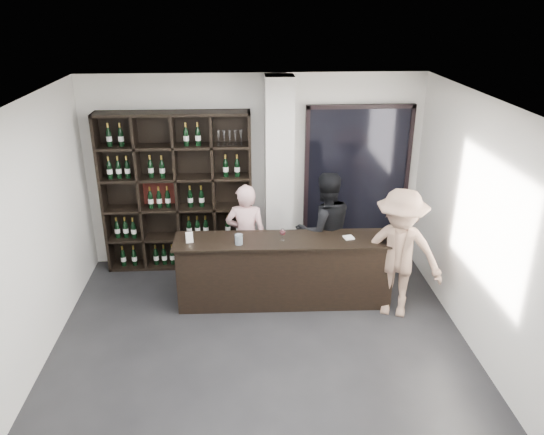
{
  "coord_description": "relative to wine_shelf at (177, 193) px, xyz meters",
  "views": [
    {
      "loc": [
        -0.18,
        -4.86,
        3.9
      ],
      "look_at": [
        0.17,
        1.1,
        1.39
      ],
      "focal_mm": 35.0,
      "sensor_mm": 36.0,
      "label": 1
    }
  ],
  "objects": [
    {
      "name": "spit_cup",
      "position": [
        0.9,
        -1.29,
        -0.18
      ],
      "size": [
        0.1,
        0.1,
        0.13
      ],
      "primitive_type": "cylinder",
      "rotation": [
        0.0,
        0.0,
        0.04
      ],
      "color": "#AEC3D6",
      "rests_on": "tasting_counter"
    },
    {
      "name": "structural_column",
      "position": [
        1.5,
        -0.1,
        0.25
      ],
      "size": [
        0.4,
        0.4,
        2.9
      ],
      "primitive_type": "cube",
      "color": "silver",
      "rests_on": "floor"
    },
    {
      "name": "wine_shelf",
      "position": [
        0.0,
        0.0,
        0.0
      ],
      "size": [
        2.2,
        0.35,
        2.4
      ],
      "primitive_type": null,
      "color": "black",
      "rests_on": "floor"
    },
    {
      "name": "wine_glass",
      "position": [
        1.47,
        -1.21,
        -0.16
      ],
      "size": [
        0.09,
        0.09,
        0.18
      ],
      "primitive_type": null,
      "rotation": [
        0.0,
        0.0,
        0.24
      ],
      "color": "white",
      "rests_on": "tasting_counter"
    },
    {
      "name": "napkin_stack",
      "position": [
        2.34,
        -1.19,
        -0.24
      ],
      "size": [
        0.14,
        0.14,
        0.02
      ],
      "primitive_type": "cube",
      "rotation": [
        0.0,
        0.0,
        0.22
      ],
      "color": "white",
      "rests_on": "tasting_counter"
    },
    {
      "name": "glass_panel",
      "position": [
        2.7,
        0.12,
        0.2
      ],
      "size": [
        1.6,
        0.08,
        2.1
      ],
      "color": "black",
      "rests_on": "floor"
    },
    {
      "name": "taster_black",
      "position": [
        2.1,
        -0.72,
        -0.35
      ],
      "size": [
        0.94,
        0.79,
        1.71
      ],
      "primitive_type": "imported",
      "rotation": [
        0.0,
        0.0,
        3.34
      ],
      "color": "black",
      "rests_on": "floor"
    },
    {
      "name": "customer",
      "position": [
        2.93,
        -1.52,
        -0.33
      ],
      "size": [
        1.28,
        1.01,
        1.73
      ],
      "primitive_type": "imported",
      "rotation": [
        0.0,
        0.0,
        -0.38
      ],
      "color": "#8F6E5A",
      "rests_on": "floor"
    },
    {
      "name": "tasting_counter",
      "position": [
        1.5,
        -1.17,
        -0.72
      ],
      "size": [
        2.9,
        0.61,
        0.95
      ],
      "rotation": [
        0.0,
        0.0,
        -0.02
      ],
      "color": "black",
      "rests_on": "floor"
    },
    {
      "name": "floor",
      "position": [
        1.15,
        -2.57,
        -1.2
      ],
      "size": [
        5.0,
        5.5,
        0.01
      ],
      "primitive_type": "cube",
      "color": "black",
      "rests_on": "ground"
    },
    {
      "name": "card_stand",
      "position": [
        0.27,
        -1.2,
        -0.18
      ],
      "size": [
        0.1,
        0.06,
        0.14
      ],
      "primitive_type": "cube",
      "rotation": [
        0.0,
        0.0,
        0.15
      ],
      "color": "white",
      "rests_on": "tasting_counter"
    },
    {
      "name": "taster_pink",
      "position": [
        1.0,
        -0.72,
        -0.42
      ],
      "size": [
        0.61,
        0.44,
        1.56
      ],
      "primitive_type": "imported",
      "rotation": [
        0.0,
        0.0,
        3.02
      ],
      "color": "#D19D9E",
      "rests_on": "floor"
    }
  ]
}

